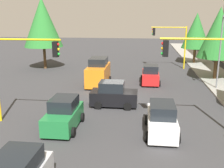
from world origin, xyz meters
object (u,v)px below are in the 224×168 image
object	(u,v)px
traffic_signal_far_left	(172,39)
tree_roadside_far	(196,31)
tree_roadside_mid	(219,33)
traffic_signal_near_right	(21,63)
car_green	(64,115)
tree_opposite_side	(43,22)
traffic_signal_near_left	(205,66)
street_lamp_curbside	(222,45)
delivery_van_orange	(98,73)
car_white	(162,119)
car_black	(113,95)
car_red	(150,75)

from	to	relation	value
traffic_signal_far_left	tree_roadside_far	bearing A→B (deg)	136.32
tree_roadside_far	tree_roadside_mid	size ratio (longest dim) A/B	0.93
traffic_signal_near_right	car_green	distance (m)	4.27
tree_opposite_side	tree_roadside_far	distance (m)	21.40
traffic_signal_near_left	street_lamp_curbside	world-z (taller)	street_lamp_curbside
traffic_signal_near_left	tree_roadside_far	distance (m)	24.30
traffic_signal_far_left	tree_opposite_side	world-z (taller)	tree_opposite_side
traffic_signal_near_left	car_green	distance (m)	9.18
delivery_van_orange	car_green	xyz separation A→B (m)	(10.95, -0.39, -0.39)
traffic_signal_near_left	car_green	xyz separation A→B (m)	(0.60, -8.57, -3.22)
traffic_signal_near_left	tree_opposite_side	distance (m)	24.64
car_green	tree_roadside_far	bearing A→B (deg)	153.35
traffic_signal_near_left	car_white	bearing A→B (deg)	-73.91
traffic_signal_far_left	tree_roadside_mid	world-z (taller)	tree_roadside_mid
traffic_signal_near_left	delivery_van_orange	xyz separation A→B (m)	(-10.35, -8.18, -2.84)
traffic_signal_far_left	tree_opposite_side	size ratio (longest dim) A/B	0.61
tree_roadside_far	traffic_signal_near_right	bearing A→B (deg)	-32.35
traffic_signal_far_left	car_black	world-z (taller)	traffic_signal_far_left
traffic_signal_far_left	car_white	bearing A→B (deg)	-6.61
traffic_signal_near_left	delivery_van_orange	bearing A→B (deg)	-141.67
car_black	tree_roadside_mid	bearing A→B (deg)	134.47
tree_opposite_side	car_white	distance (m)	24.09
delivery_van_orange	car_black	xyz separation A→B (m)	(6.35, 2.28, -0.39)
street_lamp_curbside	traffic_signal_near_left	bearing A→B (deg)	-19.90
traffic_signal_near_right	delivery_van_orange	xyz separation A→B (m)	(-10.35, 3.24, -2.74)
tree_roadside_far	tree_roadside_mid	distance (m)	10.02
street_lamp_curbside	car_white	distance (m)	12.38
traffic_signal_near_right	tree_opposite_side	size ratio (longest dim) A/B	0.62
tree_opposite_side	tree_roadside_mid	distance (m)	21.40
tree_opposite_side	car_red	bearing A→B (deg)	64.88
tree_roadside_far	car_white	bearing A→B (deg)	-14.13
tree_roadside_far	car_white	xyz separation A→B (m)	(24.70, -6.22, -3.89)
traffic_signal_near_left	tree_roadside_mid	distance (m)	14.68
traffic_signal_near_right	street_lamp_curbside	distance (m)	17.73
street_lamp_curbside	car_black	bearing A→B (deg)	-59.13
tree_roadside_far	car_green	size ratio (longest dim) A/B	1.90
car_black	street_lamp_curbside	bearing A→B (deg)	120.87
car_green	traffic_signal_near_right	bearing A→B (deg)	-101.93
traffic_signal_far_left	delivery_van_orange	size ratio (longest dim) A/B	1.16
tree_roadside_far	tree_roadside_mid	bearing A→B (deg)	2.86
tree_roadside_mid	car_white	world-z (taller)	tree_roadside_mid
street_lamp_curbside	delivery_van_orange	world-z (taller)	street_lamp_curbside
street_lamp_curbside	car_white	size ratio (longest dim) A/B	1.73
tree_roadside_mid	car_red	world-z (taller)	tree_roadside_mid
car_green	car_red	bearing A→B (deg)	154.74
tree_roadside_mid	delivery_van_orange	world-z (taller)	tree_roadside_mid
tree_roadside_far	car_white	distance (m)	25.77
car_black	car_red	world-z (taller)	same
street_lamp_curbside	car_red	bearing A→B (deg)	-106.60
car_black	tree_roadside_far	bearing A→B (deg)	154.16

